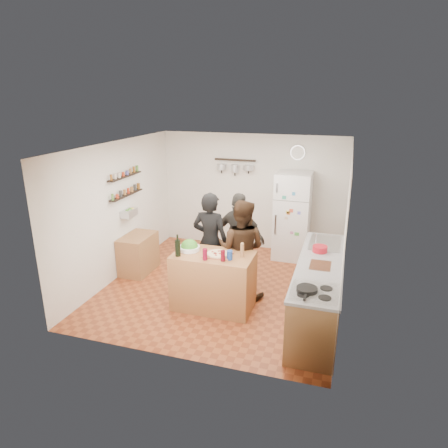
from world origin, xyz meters
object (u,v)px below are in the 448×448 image
(person_center, at_px, (241,249))
(wine_bottle, at_px, (178,248))
(side_table, at_px, (138,254))
(person_back, at_px, (239,238))
(pepper_mill, at_px, (242,251))
(red_bowl, at_px, (320,249))
(counter_run, at_px, (318,291))
(wall_clock, at_px, (298,153))
(prep_island, at_px, (214,281))
(salt_canister, at_px, (230,255))
(salad_bowl, at_px, (189,248))
(skillet, at_px, (307,289))
(person_left, at_px, (210,242))
(fridge, at_px, (292,216))

(person_center, bearing_deg, wine_bottle, 43.91)
(side_table, bearing_deg, person_back, 6.37)
(pepper_mill, relative_size, red_bowl, 0.79)
(red_bowl, bearing_deg, counter_run, -83.38)
(wall_clock, relative_size, side_table, 0.37)
(prep_island, height_order, salt_canister, salt_canister)
(salt_canister, xyz_separation_m, person_center, (0.02, 0.63, -0.14))
(salad_bowl, height_order, skillet, salad_bowl)
(person_center, distance_m, person_back, 0.59)
(person_left, relative_size, person_back, 1.06)
(pepper_mill, bearing_deg, wall_clock, 81.18)
(prep_island, xyz_separation_m, wine_bottle, (-0.50, -0.22, 0.58))
(wall_clock, bearing_deg, prep_island, -107.45)
(salt_canister, relative_size, skillet, 0.54)
(prep_island, bearing_deg, person_back, 83.43)
(person_left, distance_m, wall_clock, 2.76)
(person_center, distance_m, red_bowl, 1.27)
(salad_bowl, distance_m, counter_run, 2.10)
(red_bowl, bearing_deg, side_table, 175.46)
(salt_canister, height_order, side_table, salt_canister)
(wine_bottle, relative_size, counter_run, 0.10)
(salt_canister, xyz_separation_m, skillet, (1.22, -0.69, -0.04))
(person_left, bearing_deg, pepper_mill, 144.40)
(prep_island, distance_m, wall_clock, 3.37)
(prep_island, bearing_deg, person_center, 58.09)
(salad_bowl, xyz_separation_m, pepper_mill, (0.87, 0.00, 0.06))
(wall_clock, bearing_deg, person_left, -117.86)
(person_center, height_order, red_bowl, person_center)
(person_back, bearing_deg, wine_bottle, 73.61)
(pepper_mill, xyz_separation_m, wall_clock, (0.42, 2.73, 1.15))
(counter_run, distance_m, skillet, 1.09)
(salad_bowl, relative_size, wine_bottle, 1.29)
(person_center, relative_size, wall_clock, 5.61)
(prep_island, relative_size, pepper_mill, 6.83)
(pepper_mill, distance_m, side_table, 2.49)
(wine_bottle, distance_m, wall_clock, 3.48)
(salt_canister, bearing_deg, pepper_mill, 48.58)
(pepper_mill, xyz_separation_m, salt_canister, (-0.15, -0.17, -0.02))
(wine_bottle, height_order, fridge, fridge)
(salt_canister, xyz_separation_m, fridge, (0.57, 2.57, -0.08))
(counter_run, xyz_separation_m, red_bowl, (-0.05, 0.43, 0.52))
(counter_run, xyz_separation_m, skillet, (-0.10, -0.96, 0.50))
(person_center, bearing_deg, salt_canister, 90.85)
(prep_island, relative_size, person_back, 0.76)
(prep_island, bearing_deg, skillet, -28.09)
(fridge, bearing_deg, person_back, -118.49)
(red_bowl, xyz_separation_m, side_table, (-3.39, 0.27, -0.60))
(salt_canister, xyz_separation_m, wall_clock, (0.57, 2.90, 1.17))
(person_back, bearing_deg, wall_clock, -104.20)
(person_center, xyz_separation_m, fridge, (0.56, 1.94, 0.06))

